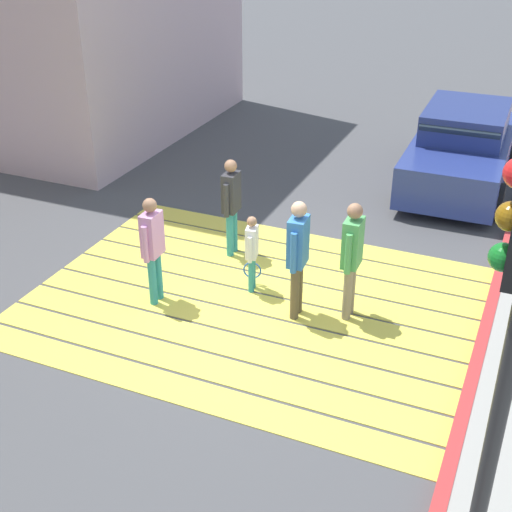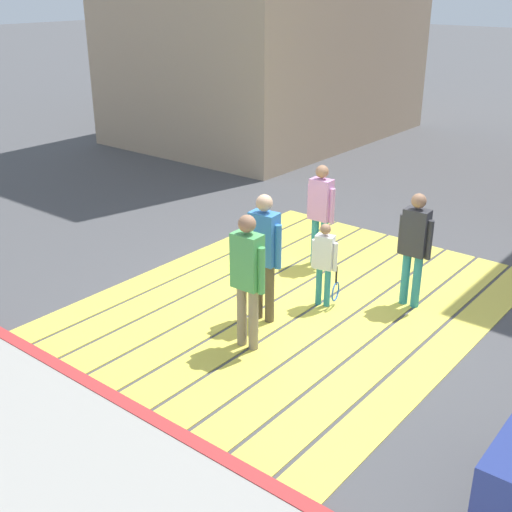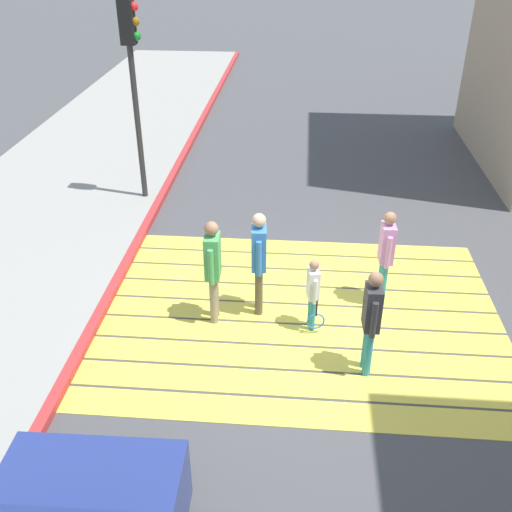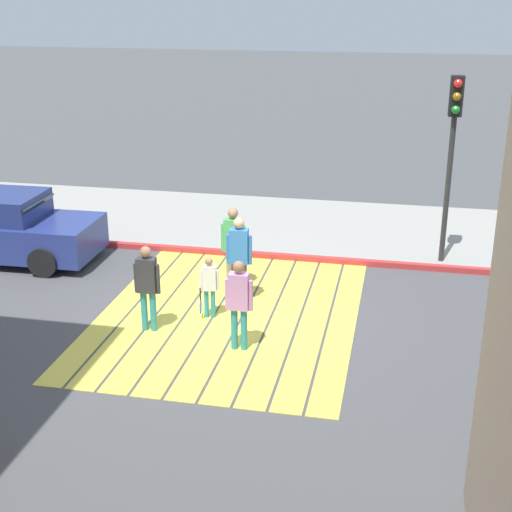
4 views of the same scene
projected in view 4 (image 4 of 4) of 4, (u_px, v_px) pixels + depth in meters
name	position (u px, v px, depth m)	size (l,w,h in m)	color
ground_plane	(229.00, 315.00, 14.09)	(120.00, 120.00, 0.00)	#4C4C4F
crosswalk_stripes	(229.00, 315.00, 14.09)	(6.40, 4.90, 0.01)	#EAD64C
sidewalk_west	(279.00, 225.00, 19.21)	(4.80, 40.00, 0.12)	#9E9B93
curb_painted	(261.00, 255.00, 17.05)	(0.16, 40.00, 0.13)	#BC3333
car_parked_near_curb	(4.00, 229.00, 16.78)	(2.04, 4.33, 1.57)	navy
traffic_light_corner	(453.00, 133.00, 15.53)	(0.39, 0.28, 4.24)	#2D2D2D
pedestrian_adult_lead	(239.00, 299.00, 12.45)	(0.22, 0.49, 1.65)	teal
pedestrian_adult_trailing	(233.00, 242.00, 15.05)	(0.23, 0.51, 1.75)	gray
pedestrian_adult_side	(239.00, 253.00, 14.36)	(0.25, 0.52, 1.77)	brown
pedestrian_teen_behind	(147.00, 282.00, 13.15)	(0.23, 0.49, 1.65)	teal
pedestrian_child_with_racket	(209.00, 284.00, 13.77)	(0.31, 0.39, 1.23)	teal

